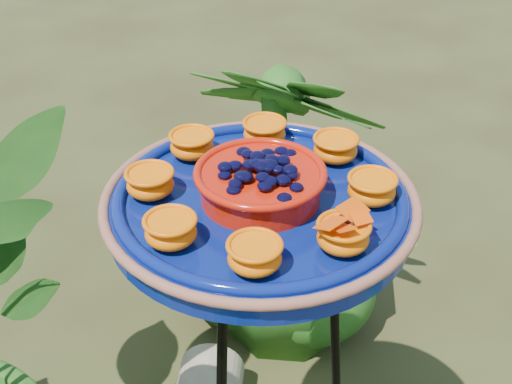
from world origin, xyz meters
TOP-DOWN VIEW (x-y plane):
  - tripod_stand at (0.06, 0.13)m, footprint 0.40×0.40m
  - feeder_dish at (0.06, 0.13)m, footprint 0.56×0.56m
  - shrub_back_right at (0.64, 0.60)m, footprint 0.66×0.66m

SIDE VIEW (x-z plane):
  - shrub_back_right at x=0.64m, z-range 0.00..0.90m
  - tripod_stand at x=0.06m, z-range 0.10..1.02m
  - feeder_dish at x=0.06m, z-range 0.91..1.02m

